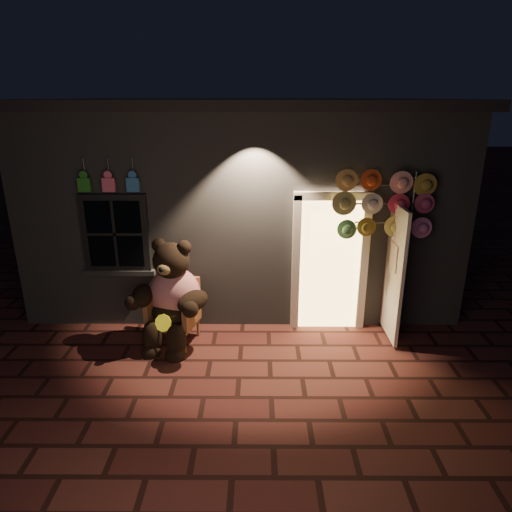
{
  "coord_description": "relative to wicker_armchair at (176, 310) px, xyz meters",
  "views": [
    {
      "loc": [
        0.25,
        -5.13,
        3.48
      ],
      "look_at": [
        0.22,
        1.0,
        1.35
      ],
      "focal_mm": 32.0,
      "sensor_mm": 36.0,
      "label": 1
    }
  ],
  "objects": [
    {
      "name": "hat_rack",
      "position": [
        3.05,
        0.26,
        1.52
      ],
      "size": [
        1.44,
        0.22,
        2.51
      ],
      "color": "#59595E",
      "rests_on": "ground"
    },
    {
      "name": "teddy_bear",
      "position": [
        -0.02,
        -0.12,
        0.26
      ],
      "size": [
        1.2,
        1.07,
        1.7
      ],
      "rotation": [
        0.0,
        0.0,
        -0.26
      ],
      "color": "red",
      "rests_on": "ground"
    },
    {
      "name": "shop_building",
      "position": [
        0.98,
        2.97,
        1.25
      ],
      "size": [
        7.3,
        5.95,
        3.51
      ],
      "color": "slate",
      "rests_on": "ground"
    },
    {
      "name": "ground",
      "position": [
        0.98,
        -1.02,
        -0.48
      ],
      "size": [
        60.0,
        60.0,
        0.0
      ],
      "primitive_type": "plane",
      "color": "#5B2A22",
      "rests_on": "ground"
    },
    {
      "name": "wicker_armchair",
      "position": [
        0.0,
        0.0,
        0.0
      ],
      "size": [
        0.79,
        0.75,
        0.97
      ],
      "rotation": [
        0.0,
        0.0,
        -0.26
      ],
      "color": "#955A39",
      "rests_on": "ground"
    }
  ]
}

